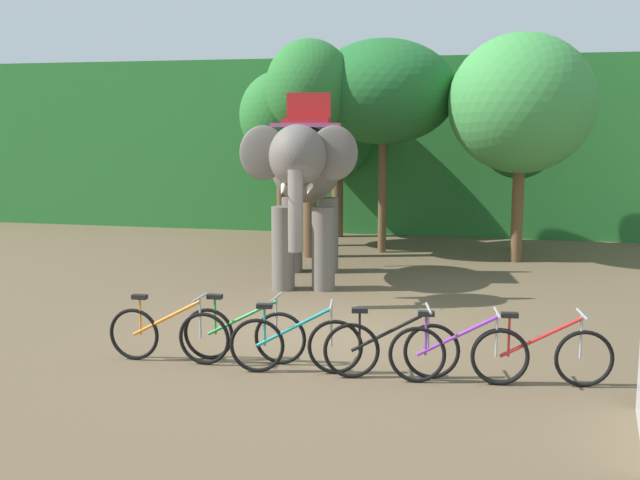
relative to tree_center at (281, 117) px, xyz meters
name	(u,v)px	position (x,y,z in m)	size (l,w,h in m)	color
ground_plane	(317,335)	(2.79, -8.05, -3.32)	(80.00, 80.00, 0.00)	brown
foliage_hedge	(414,144)	(2.79, 5.63, -0.83)	(36.00, 6.00, 4.99)	#28702D
tree_center	(281,117)	(0.00, 0.00, 0.00)	(2.12, 2.12, 4.48)	brown
tree_center_right	(338,129)	(1.05, 2.00, -0.32)	(2.14, 2.14, 4.32)	brown
tree_far_left	(310,91)	(1.08, -1.40, 0.58)	(2.05, 2.05, 5.09)	brown
tree_center_left	(384,92)	(2.66, -0.35, 0.58)	(3.51, 3.51, 5.16)	brown
tree_right	(522,104)	(5.86, -0.96, 0.27)	(3.27, 3.27, 5.17)	brown
tree_far_right	(520,124)	(5.88, 0.65, -0.17)	(2.24, 2.24, 4.51)	brown
elephant	(305,173)	(1.72, -4.42, -1.12)	(2.27, 4.24, 3.78)	#665E56
bike_orange	(168,334)	(1.16, -9.77, -2.93)	(1.71, 0.52, 0.92)	black
bike_green	(244,334)	(2.13, -9.53, -2.93)	(1.71, 0.52, 0.92)	black
bike_teal	(296,344)	(2.93, -9.83, -2.93)	(1.70, 0.52, 0.92)	black
bike_black	(391,349)	(4.15, -9.77, -2.93)	(1.69, 0.54, 0.92)	black
bike_purple	(458,353)	(4.97, -9.79, -2.93)	(1.70, 0.52, 0.92)	black
bike_red	(541,355)	(5.96, -9.63, -2.93)	(1.70, 0.52, 0.92)	black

